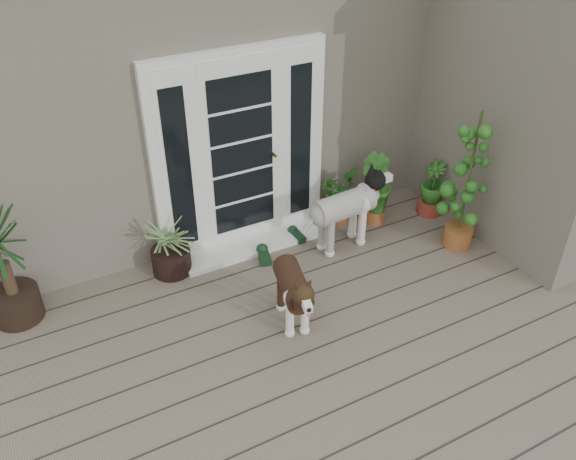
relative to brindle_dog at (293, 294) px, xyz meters
name	(u,v)px	position (x,y,z in m)	size (l,w,h in m)	color
deck	(370,364)	(0.37, -0.74, -0.39)	(6.20, 4.60, 0.12)	#6B5B4C
house_main	(187,58)	(0.37, 3.51, 1.10)	(7.40, 4.00, 3.10)	#665E54
house_wing	(548,101)	(3.27, 0.36, 1.10)	(1.60, 2.40, 3.10)	#665E54
door_unit	(241,152)	(0.17, 1.46, 0.75)	(1.90, 0.14, 2.15)	white
door_step	(252,245)	(0.17, 1.26, -0.30)	(1.60, 0.40, 0.05)	white
brindle_dog	(293,294)	(0.00, 0.00, 0.00)	(0.34, 0.78, 0.65)	#3C2216
white_dog	(343,217)	(1.05, 0.81, 0.05)	(0.39, 0.91, 0.76)	silver
spider_plant	(169,243)	(-0.74, 1.26, 0.03)	(0.67, 0.67, 0.72)	#899F62
yucca	(4,266)	(-2.25, 1.26, 0.28)	(0.84, 0.84, 1.22)	black
herb_a	(338,200)	(1.28, 1.26, -0.04)	(0.45, 0.45, 0.57)	#22661D
herb_b	(375,198)	(1.66, 1.08, -0.02)	(0.40, 0.40, 0.61)	#1B5919
herb_c	(431,193)	(2.35, 0.90, -0.06)	(0.34, 0.34, 0.53)	#154C17
sapling	(469,180)	(2.19, 0.22, 0.50)	(0.48, 0.48, 1.65)	#164D16
clog_left	(264,255)	(0.19, 0.99, -0.28)	(0.15, 0.33, 0.10)	black
clog_right	(297,235)	(0.68, 1.17, -0.28)	(0.14, 0.30, 0.09)	black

